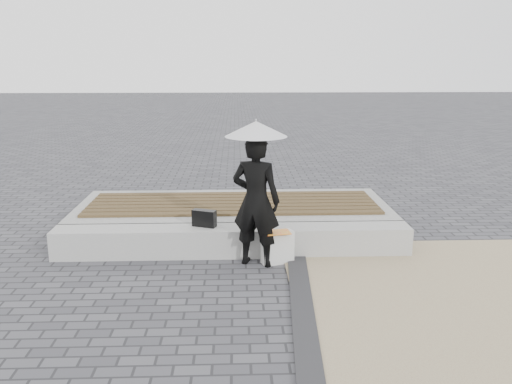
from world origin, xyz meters
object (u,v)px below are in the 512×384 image
woman (256,201)px  canvas_tote (277,247)px  handbag (204,218)px  parasol (256,129)px  seating_ledge (233,241)px

woman → canvas_tote: woman is taller
woman → handbag: woman is taller
woman → parasol: size_ratio=1.73×
woman → handbag: (-0.71, 0.43, -0.36)m
seating_ledge → parasol: 1.70m
seating_ledge → woman: bearing=-51.2°
canvas_tote → seating_ledge: bearing=130.8°
handbag → parasol: bearing=-9.4°
seating_ledge → canvas_tote: canvas_tote is taller
handbag → woman: bearing=-9.4°
parasol → canvas_tote: size_ratio=2.29×
handbag → canvas_tote: handbag is taller
seating_ledge → handbag: size_ratio=14.86×
handbag → seating_ledge: bearing=15.7°
parasol → woman: bearing=0.0°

